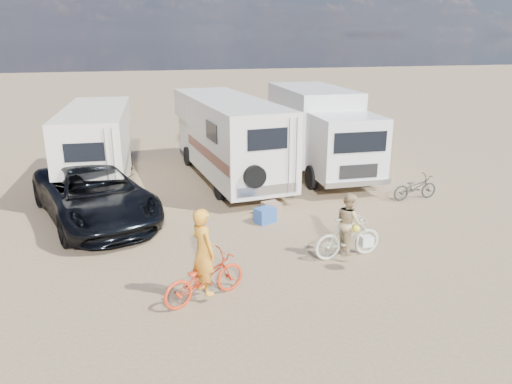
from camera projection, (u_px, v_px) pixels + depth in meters
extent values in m
plane|color=#907656|center=(272.00, 251.00, 12.73)|extent=(140.00, 140.00, 0.00)
imported|color=black|center=(94.00, 194.00, 14.66)|extent=(4.45, 6.48, 1.65)
imported|color=red|center=(204.00, 278.00, 10.25)|extent=(2.04, 1.37, 1.01)
imported|color=beige|center=(348.00, 237.00, 12.21)|extent=(1.85, 0.65, 1.09)
imported|color=orange|center=(204.00, 259.00, 10.11)|extent=(0.68, 0.81, 1.89)
imported|color=tan|center=(349.00, 229.00, 12.14)|extent=(0.64, 0.79, 1.54)
imported|color=#252825|center=(415.00, 187.00, 16.59)|extent=(1.68, 0.67, 0.87)
cube|color=#2A4F9B|center=(265.00, 215.00, 14.60)|extent=(0.69, 0.61, 0.46)
cube|color=#82614C|center=(272.00, 209.00, 15.24)|extent=(0.61, 0.61, 0.40)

